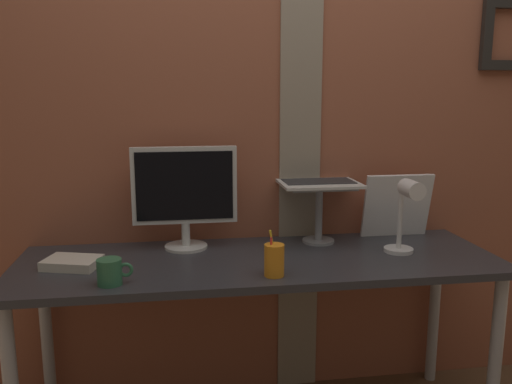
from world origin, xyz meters
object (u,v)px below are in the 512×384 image
object	(u,v)px
monitor	(185,190)
whiteboard_panel	(397,206)
laptop	(316,171)
desk_lamp	(406,209)
pen_cup	(274,260)
coffee_mug	(110,272)

from	to	relation	value
monitor	whiteboard_panel	size ratio (longest dim) A/B	1.39
laptop	desk_lamp	xyz separation A→B (m)	(0.29, -0.31, -0.12)
laptop	pen_cup	size ratio (longest dim) A/B	2.06
pen_cup	coffee_mug	size ratio (longest dim) A/B	1.35
monitor	whiteboard_panel	xyz separation A→B (m)	(0.95, 0.03, -0.10)
laptop	monitor	bearing A→B (deg)	-173.69
laptop	whiteboard_panel	size ratio (longest dim) A/B	1.10
whiteboard_panel	desk_lamp	world-z (taller)	desk_lamp
coffee_mug	whiteboard_panel	bearing A→B (deg)	19.40
monitor	desk_lamp	world-z (taller)	monitor
whiteboard_panel	desk_lamp	bearing A→B (deg)	-106.52
desk_lamp	coffee_mug	distance (m)	1.15
pen_cup	coffee_mug	bearing A→B (deg)	-179.97
whiteboard_panel	coffee_mug	xyz separation A→B (m)	(-1.22, -0.43, -0.10)
monitor	laptop	bearing A→B (deg)	6.31
coffee_mug	monitor	bearing A→B (deg)	56.03
coffee_mug	desk_lamp	bearing A→B (deg)	7.69
whiteboard_panel	coffee_mug	bearing A→B (deg)	-160.60
desk_lamp	coffee_mug	xyz separation A→B (m)	(-1.13, -0.15, -0.15)
desk_lamp	coffee_mug	size ratio (longest dim) A/B	2.56
whiteboard_panel	pen_cup	xyz separation A→B (m)	(-0.64, -0.43, -0.09)
monitor	coffee_mug	size ratio (longest dim) A/B	3.53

